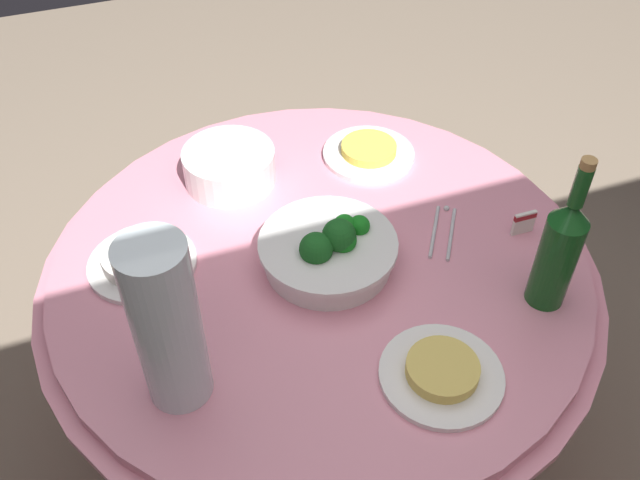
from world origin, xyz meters
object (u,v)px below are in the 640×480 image
Objects in this scene: wine_bottle at (559,251)px; food_plate_fried_egg at (369,152)px; food_plate_noodles at (442,373)px; label_placard_front at (524,222)px; serving_tongs at (443,230)px; plate_stack at (229,166)px; food_plate_rice at (141,259)px; decorative_fruit_vase at (168,329)px; broccoli_bowl at (329,249)px.

wine_bottle reaches higher than food_plate_fried_egg.
label_placard_front is (-0.33, -0.27, 0.02)m from food_plate_noodles.
wine_bottle is 0.28m from serving_tongs.
plate_stack is 0.32m from food_plate_rice.
decorative_fruit_vase is at bearing 66.54° from plate_stack.
broccoli_bowl is 0.83× the size of wine_bottle.
broccoli_bowl is 0.35m from plate_stack.
label_placard_front reaches higher than food_plate_fried_egg.
label_placard_front is at bearing 119.25° from food_plate_fried_egg.
plate_stack reaches higher than food_plate_rice.
food_plate_rice is 0.60m from food_plate_fried_egg.
broccoli_bowl reaches higher than food_plate_rice.
decorative_fruit_vase is at bearing 10.07° from label_placard_front.
plate_stack is 0.95× the size of food_plate_fried_egg.
plate_stack is at bearing -72.76° from food_plate_noodles.
wine_bottle is 2.13× the size of serving_tongs.
serving_tongs is at bearing 168.93° from food_plate_rice.
broccoli_bowl is at bearing -75.17° from food_plate_noodles.
wine_bottle is 1.53× the size of food_plate_rice.
plate_stack is 0.34m from food_plate_fried_egg.
plate_stack is 0.95× the size of food_plate_noodles.
food_plate_rice is (0.24, 0.21, -0.02)m from plate_stack.
plate_stack reaches higher than food_plate_noodles.
wine_bottle reaches higher than food_plate_rice.
plate_stack is 0.62× the size of wine_bottle.
food_plate_fried_egg is (-0.56, -0.50, -0.15)m from decorative_fruit_vase.
food_plate_fried_egg is at bearing -125.46° from broccoli_bowl.
decorative_fruit_vase reaches higher than food_plate_noodles.
wine_bottle is at bearing 71.30° from label_placard_front.
plate_stack is at bearing -49.63° from wine_bottle.
broccoli_bowl reaches higher than food_plate_fried_egg.
wine_bottle is at bearing 130.37° from plate_stack.
wine_bottle is 0.57m from food_plate_fried_egg.
decorative_fruit_vase is 1.55× the size of food_plate_rice.
food_plate_noodles is (-0.09, 0.33, -0.03)m from broccoli_bowl.
label_placard_front is at bearing -108.70° from wine_bottle.
broccoli_bowl is 0.41m from decorative_fruit_vase.
broccoli_bowl is 1.27× the size of food_plate_fried_egg.
decorative_fruit_vase is 0.35m from food_plate_rice.
serving_tongs is 0.38m from food_plate_noodles.
food_plate_fried_egg is at bearing -60.75° from label_placard_front.
plate_stack is at bearing -70.45° from broccoli_bowl.
serving_tongs is (-0.38, 0.33, -0.04)m from plate_stack.
food_plate_rice is 0.80m from label_placard_front.
broccoli_bowl is at bearing -7.46° from label_placard_front.
food_plate_noodles is at bearing 162.46° from decorative_fruit_vase.
broccoli_bowl is 1.27× the size of food_plate_noodles.
plate_stack is 0.58m from decorative_fruit_vase.
decorative_fruit_vase is at bearing -3.19° from wine_bottle.
broccoli_bowl reaches higher than plate_stack.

